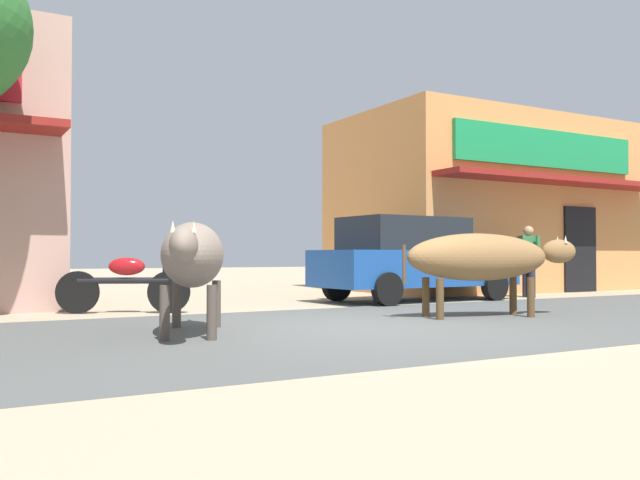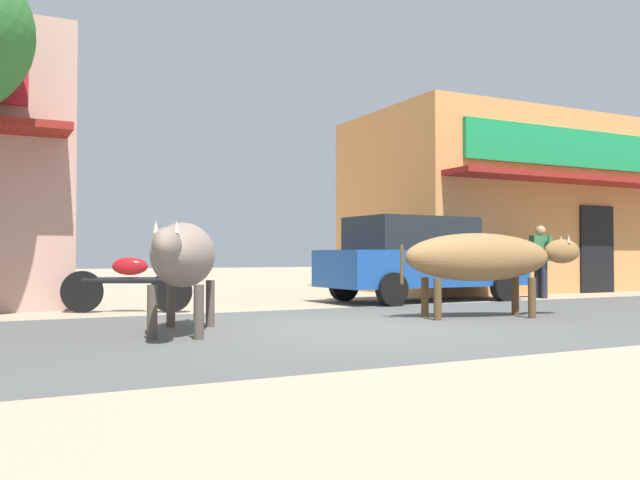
% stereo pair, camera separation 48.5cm
% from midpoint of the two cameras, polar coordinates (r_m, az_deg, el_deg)
% --- Properties ---
extents(ground, '(80.00, 80.00, 0.00)m').
position_cam_midpoint_polar(ground, '(8.56, 4.78, -7.34)').
color(ground, tan).
extents(asphalt_road, '(72.00, 5.54, 0.00)m').
position_cam_midpoint_polar(asphalt_road, '(8.56, 4.78, -7.33)').
color(asphalt_road, '#4E504E').
rests_on(asphalt_road, ground).
extents(storefront_right_club, '(7.27, 5.37, 4.42)m').
position_cam_midpoint_polar(storefront_right_club, '(18.49, 15.49, 2.81)').
color(storefront_right_club, '#CD884B').
rests_on(storefront_right_club, ground).
extents(parked_hatchback_car, '(4.27, 1.97, 1.64)m').
position_cam_midpoint_polar(parked_hatchback_car, '(13.42, 9.49, -1.54)').
color(parked_hatchback_car, '#1A4995').
rests_on(parked_hatchback_car, ground).
extents(parked_motorcycle, '(1.89, 0.94, 1.08)m').
position_cam_midpoint_polar(parked_motorcycle, '(10.96, -14.70, -3.47)').
color(parked_motorcycle, black).
rests_on(parked_motorcycle, ground).
extents(cow_near_brown, '(1.43, 2.51, 1.28)m').
position_cam_midpoint_polar(cow_near_brown, '(7.88, -9.78, -1.33)').
color(cow_near_brown, '#7E6C60').
rests_on(cow_near_brown, ground).
extents(cow_far_dark, '(2.78, 1.20, 1.22)m').
position_cam_midpoint_polar(cow_far_dark, '(10.07, 14.90, -1.47)').
color(cow_far_dark, olive).
rests_on(cow_far_dark, ground).
extents(pedestrian_by_shop, '(0.46, 0.61, 1.53)m').
position_cam_midpoint_polar(pedestrian_by_shop, '(15.03, 19.06, -1.27)').
color(pedestrian_by_shop, '#262633').
rests_on(pedestrian_by_shop, ground).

